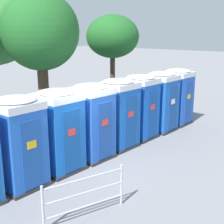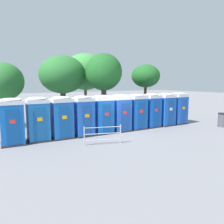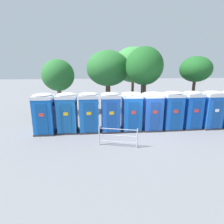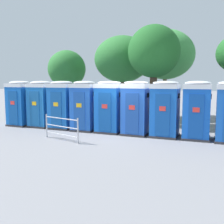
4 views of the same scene
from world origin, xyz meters
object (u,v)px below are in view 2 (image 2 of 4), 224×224
portapotty_1 (38,119)px  portapotty_9 (178,108)px  portapotty_0 (12,121)px  street_tree_1 (85,72)px  portapotty_5 (121,113)px  portapotty_8 (165,109)px  portapotty_4 (103,114)px  trash_can (223,120)px  street_tree_0 (4,82)px  street_tree_3 (104,73)px  event_barrier (103,134)px  street_tree_2 (62,75)px  portapotty_7 (151,110)px  street_tree_4 (146,76)px  portapotty_2 (62,117)px  portapotty_6 (137,111)px

portapotty_1 → portapotty_9: same height
portapotty_0 → street_tree_1: street_tree_1 is taller
portapotty_5 → portapotty_8: size_ratio=1.00×
portapotty_4 → trash_can: size_ratio=2.43×
portapotty_9 → street_tree_0: bearing=156.6°
portapotty_4 → street_tree_3: (1.60, 2.74, 2.83)m
portapotty_0 → event_barrier: bearing=-30.5°
event_barrier → street_tree_2: bearing=87.9°
portapotty_7 → street_tree_0: (-9.43, 5.14, 2.10)m
portapotty_8 → street_tree_4: size_ratio=0.51×
portapotty_9 → street_tree_4: (-0.79, 3.21, 2.61)m
portapotty_7 → trash_can: portapotty_7 is taller
portapotty_4 → portapotty_5: (1.37, -0.07, 0.00)m
portapotty_0 → street_tree_1: size_ratio=0.42×
street_tree_3 → event_barrier: 6.85m
portapotty_4 → street_tree_1: street_tree_1 is taller
portapotty_2 → portapotty_0: bearing=-179.9°
portapotty_5 → trash_can: bearing=-20.2°
street_tree_1 → trash_can: street_tree_1 is taller
street_tree_1 → portapotty_1: bearing=-132.6°
street_tree_2 → street_tree_0: bearing=179.3°
street_tree_2 → trash_can: 13.04m
portapotty_9 → portapotty_7: bearing=177.4°
portapotty_8 → trash_can: portapotty_8 is taller
portapotty_5 → street_tree_0: size_ratio=0.53×
portapotty_2 → portapotty_7: same height
portapotty_6 → street_tree_1: street_tree_1 is taller
portapotty_0 → street_tree_2: 7.16m
portapotty_9 → street_tree_0: street_tree_0 is taller
portapotty_7 → portapotty_9: bearing=-2.6°
portapotty_7 → portapotty_8: 1.37m
portapotty_5 → street_tree_4: size_ratio=0.51×
portapotty_8 → event_barrier: 7.13m
portapotty_8 → trash_can: (3.36, -2.64, -0.76)m
street_tree_0 → trash_can: street_tree_0 is taller
portapotty_1 → portapotty_4: 4.11m
portapotty_7 → street_tree_4: 4.49m
portapotty_1 → event_barrier: size_ratio=1.29×
street_tree_1 → portapotty_6: bearing=-80.2°
portapotty_5 → street_tree_1: size_ratio=0.42×
portapotty_4 → portapotty_8: size_ratio=1.00×
portapotty_6 → street_tree_0: street_tree_0 is taller
portapotty_6 → trash_can: 6.73m
portapotty_6 → street_tree_1: 7.23m
portapotty_4 → portapotty_9: (6.84, -0.20, 0.00)m
portapotty_1 → portapotty_8: same height
portapotty_0 → portapotty_6: same height
portapotty_7 → street_tree_4: size_ratio=0.51×
portapotty_6 → street_tree_4: (3.32, 3.09, 2.61)m
portapotty_5 → portapotty_1: bearing=177.5°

